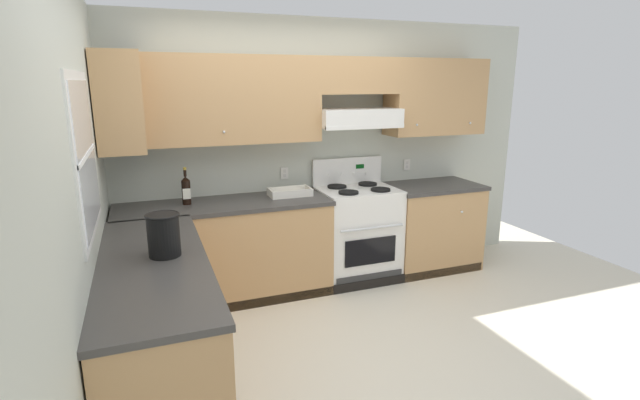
# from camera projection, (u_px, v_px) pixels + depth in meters

# --- Properties ---
(ground_plane) EXTENTS (7.04, 7.04, 0.00)m
(ground_plane) POSITION_uv_depth(u_px,v_px,m) (341.00, 354.00, 3.49)
(ground_plane) COLOR beige
(wall_back) EXTENTS (4.68, 0.57, 2.55)m
(wall_back) POSITION_uv_depth(u_px,v_px,m) (319.00, 131.00, 4.66)
(wall_back) COLOR beige
(wall_back) RESTS_ON ground_plane
(wall_left) EXTENTS (0.47, 4.00, 2.55)m
(wall_left) POSITION_uv_depth(u_px,v_px,m) (84.00, 186.00, 2.83)
(wall_left) COLOR beige
(wall_left) RESTS_ON ground_plane
(counter_back_run) EXTENTS (3.60, 0.65, 0.91)m
(counter_back_run) POSITION_uv_depth(u_px,v_px,m) (304.00, 242.00, 4.56)
(counter_back_run) COLOR tan
(counter_back_run) RESTS_ON ground_plane
(counter_left_run) EXTENTS (0.63, 1.91, 0.91)m
(counter_left_run) POSITION_uv_depth(u_px,v_px,m) (159.00, 329.00, 2.95)
(counter_left_run) COLOR tan
(counter_left_run) RESTS_ON ground_plane
(stove) EXTENTS (0.76, 0.62, 1.20)m
(stove) POSITION_uv_depth(u_px,v_px,m) (357.00, 233.00, 4.76)
(stove) COLOR white
(stove) RESTS_ON ground_plane
(wine_bottle) EXTENTS (0.08, 0.08, 0.33)m
(wine_bottle) POSITION_uv_depth(u_px,v_px,m) (186.00, 190.00, 4.12)
(wine_bottle) COLOR black
(wine_bottle) RESTS_ON counter_back_run
(bowl) EXTENTS (0.39, 0.22, 0.07)m
(bowl) POSITION_uv_depth(u_px,v_px,m) (290.00, 193.00, 4.45)
(bowl) COLOR white
(bowl) RESTS_ON counter_back_run
(bucket) EXTENTS (0.21, 0.21, 0.27)m
(bucket) POSITION_uv_depth(u_px,v_px,m) (164.00, 234.00, 2.88)
(bucket) COLOR black
(bucket) RESTS_ON counter_left_run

